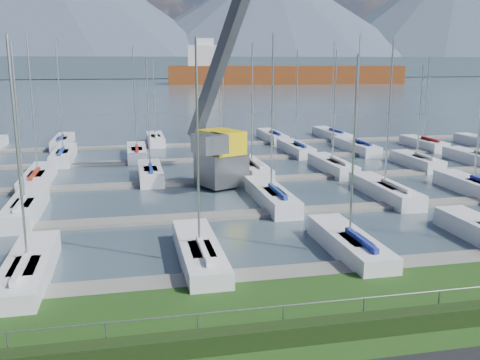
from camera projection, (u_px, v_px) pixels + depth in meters
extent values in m
cube|color=#3F525D|center=(137.00, 81.00, 267.28)|extent=(800.00, 540.00, 0.20)
cube|color=black|center=(314.00, 331.00, 18.48)|extent=(80.00, 0.70, 0.70)
cylinder|color=gray|center=(311.00, 303.00, 18.68)|extent=(80.00, 0.04, 0.04)
cube|color=#40505E|center=(134.00, 67.00, 332.73)|extent=(900.00, 80.00, 12.00)
cone|color=#455066|center=(272.00, 19.00, 423.46)|extent=(300.00, 300.00, 85.00)
cone|color=#435063|center=(457.00, 14.00, 465.81)|extent=(320.00, 320.00, 100.00)
cube|color=gray|center=(267.00, 275.00, 24.72)|extent=(90.00, 1.60, 0.25)
cube|color=gray|center=(227.00, 216.00, 34.27)|extent=(90.00, 1.60, 0.25)
cube|color=gray|center=(205.00, 182.00, 43.81)|extent=(90.00, 1.60, 0.25)
cube|color=slate|center=(190.00, 160.00, 53.36)|extent=(90.00, 1.60, 0.25)
cube|color=gray|center=(180.00, 145.00, 62.91)|extent=(90.00, 1.60, 0.25)
cube|color=#585C60|center=(221.00, 168.00, 42.20)|extent=(4.19, 4.19, 2.60)
cube|color=yellow|center=(221.00, 142.00, 41.75)|extent=(3.71, 4.14, 1.80)
cube|color=#4E5155|center=(232.00, 26.00, 44.45)|extent=(6.92, 9.97, 19.89)
cube|color=slate|center=(210.00, 144.00, 39.55)|extent=(2.70, 2.80, 1.40)
cube|color=brown|center=(285.00, 77.00, 235.87)|extent=(103.55, 28.76, 10.00)
cube|color=silver|center=(204.00, 60.00, 230.67)|extent=(15.41, 15.41, 12.00)
cube|color=silver|center=(204.00, 43.00, 229.14)|extent=(8.80, 8.80, 4.00)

